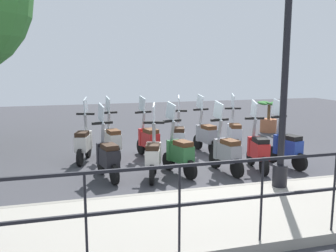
{
  "coord_description": "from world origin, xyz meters",
  "views": [
    {
      "loc": [
        -8.14,
        2.85,
        2.35
      ],
      "look_at": [
        0.2,
        0.5,
        0.9
      ],
      "focal_mm": 40.0,
      "sensor_mm": 36.0,
      "label": 1
    }
  ],
  "objects_px": {
    "scooter_near_1": "(258,149)",
    "scooter_near_4": "(153,156)",
    "scooter_near_3": "(179,153)",
    "lamp_post_near": "(285,76)",
    "scooter_near_0": "(286,146)",
    "scooter_far_4": "(112,140)",
    "potted_palm": "(269,119)",
    "scooter_far_0": "(234,133)",
    "scooter_far_1": "(206,135)",
    "scooter_near_2": "(226,151)",
    "scooter_near_5": "(107,156)",
    "scooter_far_5": "(84,142)",
    "scooter_far_3": "(148,139)",
    "scooter_far_2": "(179,137)"
  },
  "relations": [
    {
      "from": "scooter_near_2",
      "to": "scooter_near_5",
      "type": "xyz_separation_m",
      "value": [
        0.25,
        2.52,
        0.0
      ]
    },
    {
      "from": "lamp_post_near",
      "to": "scooter_near_3",
      "type": "xyz_separation_m",
      "value": [
        1.64,
        1.4,
        -1.66
      ]
    },
    {
      "from": "potted_palm",
      "to": "scooter_far_2",
      "type": "relative_size",
      "value": 0.69
    },
    {
      "from": "potted_palm",
      "to": "scooter_far_0",
      "type": "xyz_separation_m",
      "value": [
        -2.28,
        2.4,
        0.04
      ]
    },
    {
      "from": "scooter_far_5",
      "to": "scooter_near_0",
      "type": "bearing_deg",
      "value": -94.39
    },
    {
      "from": "scooter_far_3",
      "to": "scooter_far_1",
      "type": "bearing_deg",
      "value": -98.92
    },
    {
      "from": "scooter_near_3",
      "to": "lamp_post_near",
      "type": "bearing_deg",
      "value": -156.1
    },
    {
      "from": "scooter_near_1",
      "to": "scooter_far_1",
      "type": "height_order",
      "value": "same"
    },
    {
      "from": "scooter_near_0",
      "to": "scooter_near_3",
      "type": "relative_size",
      "value": 1.0
    },
    {
      "from": "potted_palm",
      "to": "scooter_near_0",
      "type": "height_order",
      "value": "scooter_near_0"
    },
    {
      "from": "scooter_far_5",
      "to": "scooter_far_0",
      "type": "bearing_deg",
      "value": -72.22
    },
    {
      "from": "lamp_post_near",
      "to": "scooter_near_2",
      "type": "relative_size",
      "value": 2.9
    },
    {
      "from": "lamp_post_near",
      "to": "scooter_far_4",
      "type": "xyz_separation_m",
      "value": [
        3.36,
        2.6,
        -1.66
      ]
    },
    {
      "from": "scooter_far_0",
      "to": "scooter_far_4",
      "type": "distance_m",
      "value": 3.3
    },
    {
      "from": "scooter_far_0",
      "to": "scooter_far_1",
      "type": "relative_size",
      "value": 1.0
    },
    {
      "from": "scooter_near_2",
      "to": "scooter_near_5",
      "type": "relative_size",
      "value": 1.0
    },
    {
      "from": "potted_palm",
      "to": "scooter_far_5",
      "type": "xyz_separation_m",
      "value": [
        -2.35,
        6.39,
        0.04
      ]
    },
    {
      "from": "scooter_near_0",
      "to": "scooter_far_4",
      "type": "relative_size",
      "value": 1.0
    },
    {
      "from": "scooter_far_1",
      "to": "scooter_far_4",
      "type": "xyz_separation_m",
      "value": [
        -0.01,
        2.48,
        0.0
      ]
    },
    {
      "from": "scooter_far_0",
      "to": "scooter_near_5",
      "type": "bearing_deg",
      "value": 129.08
    },
    {
      "from": "scooter_far_0",
      "to": "scooter_far_3",
      "type": "relative_size",
      "value": 1.0
    },
    {
      "from": "scooter_near_2",
      "to": "scooter_far_2",
      "type": "relative_size",
      "value": 1.0
    },
    {
      "from": "scooter_near_1",
      "to": "scooter_near_4",
      "type": "bearing_deg",
      "value": 98.02
    },
    {
      "from": "scooter_near_4",
      "to": "lamp_post_near",
      "type": "bearing_deg",
      "value": -109.82
    },
    {
      "from": "scooter_near_0",
      "to": "potted_palm",
      "type": "bearing_deg",
      "value": -38.38
    },
    {
      "from": "scooter_near_1",
      "to": "scooter_far_0",
      "type": "relative_size",
      "value": 1.0
    },
    {
      "from": "scooter_near_2",
      "to": "scooter_near_1",
      "type": "bearing_deg",
      "value": -100.16
    },
    {
      "from": "potted_palm",
      "to": "scooter_near_5",
      "type": "distance_m",
      "value": 7.15
    },
    {
      "from": "lamp_post_near",
      "to": "scooter_near_4",
      "type": "xyz_separation_m",
      "value": [
        1.52,
        1.99,
        -1.66
      ]
    },
    {
      "from": "scooter_near_1",
      "to": "scooter_far_1",
      "type": "distance_m",
      "value": 1.95
    },
    {
      "from": "scooter_near_1",
      "to": "scooter_far_4",
      "type": "xyz_separation_m",
      "value": [
        1.88,
        2.98,
        0.0
      ]
    },
    {
      "from": "potted_palm",
      "to": "scooter_near_3",
      "type": "bearing_deg",
      "value": 131.64
    },
    {
      "from": "scooter_far_2",
      "to": "scooter_far_3",
      "type": "height_order",
      "value": "same"
    },
    {
      "from": "scooter_far_0",
      "to": "scooter_far_2",
      "type": "bearing_deg",
      "value": 109.1
    },
    {
      "from": "scooter_near_0",
      "to": "scooter_near_2",
      "type": "relative_size",
      "value": 1.0
    },
    {
      "from": "scooter_far_5",
      "to": "scooter_near_3",
      "type": "bearing_deg",
      "value": -114.32
    },
    {
      "from": "scooter_near_1",
      "to": "scooter_far_1",
      "type": "bearing_deg",
      "value": 23.46
    },
    {
      "from": "lamp_post_near",
      "to": "scooter_near_0",
      "type": "bearing_deg",
      "value": -36.31
    },
    {
      "from": "scooter_near_2",
      "to": "scooter_near_3",
      "type": "bearing_deg",
      "value": 71.51
    },
    {
      "from": "scooter_near_1",
      "to": "scooter_far_0",
      "type": "xyz_separation_m",
      "value": [
        1.87,
        -0.32,
        0.0
      ]
    },
    {
      "from": "scooter_near_3",
      "to": "scooter_far_0",
      "type": "bearing_deg",
      "value": -67.3
    },
    {
      "from": "scooter_near_3",
      "to": "scooter_far_1",
      "type": "xyz_separation_m",
      "value": [
        1.73,
        -1.28,
        0.0
      ]
    },
    {
      "from": "lamp_post_near",
      "to": "scooter_near_3",
      "type": "relative_size",
      "value": 2.9
    },
    {
      "from": "scooter_near_0",
      "to": "scooter_far_4",
      "type": "xyz_separation_m",
      "value": [
        1.8,
        3.75,
        0.0
      ]
    },
    {
      "from": "lamp_post_near",
      "to": "scooter_far_0",
      "type": "relative_size",
      "value": 2.9
    },
    {
      "from": "scooter_near_4",
      "to": "scooter_far_0",
      "type": "height_order",
      "value": "same"
    },
    {
      "from": "scooter_far_2",
      "to": "scooter_far_3",
      "type": "distance_m",
      "value": 0.8
    },
    {
      "from": "scooter_far_2",
      "to": "scooter_far_5",
      "type": "distance_m",
      "value": 2.39
    },
    {
      "from": "scooter_near_4",
      "to": "scooter_far_1",
      "type": "height_order",
      "value": "same"
    },
    {
      "from": "scooter_near_4",
      "to": "scooter_far_1",
      "type": "relative_size",
      "value": 1.0
    }
  ]
}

